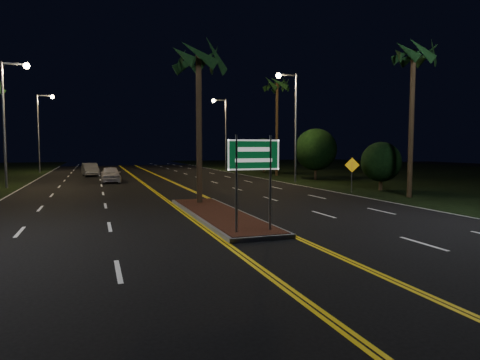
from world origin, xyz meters
name	(u,v)px	position (x,y,z in m)	size (l,w,h in m)	color
ground	(290,256)	(0.00, 0.00, 0.00)	(120.00, 120.00, 0.00)	black
grass_right	(446,175)	(30.00, 25.00, 0.00)	(40.00, 110.00, 0.01)	black
median_island	(219,214)	(0.00, 7.00, 0.08)	(2.25, 10.25, 0.17)	gray
highway_sign	(254,164)	(0.00, 2.80, 2.40)	(1.80, 0.08, 3.20)	gray
streetlight_left_mid	(9,109)	(-10.61, 24.00, 5.66)	(1.91, 0.44, 9.00)	gray
streetlight_left_far	(42,124)	(-10.61, 44.00, 5.66)	(1.91, 0.44, 9.00)	gray
streetlight_right_mid	(292,114)	(10.61, 22.00, 5.66)	(1.91, 0.44, 9.00)	gray
streetlight_right_far	(223,126)	(10.61, 42.00, 5.66)	(1.91, 0.44, 9.00)	gray
palm_median	(199,59)	(0.00, 10.50, 7.28)	(2.40, 2.40, 8.30)	#382819
palm_right_near	(414,55)	(12.50, 10.00, 8.21)	(2.40, 2.40, 9.30)	#382819
palm_right_far	(277,86)	(12.80, 30.00, 9.14)	(2.40, 2.40, 10.30)	#382819
shrub_near	(381,162)	(13.50, 14.00, 1.95)	(2.70, 2.70, 3.30)	#382819
shrub_mid	(316,150)	(14.00, 24.00, 2.73)	(3.78, 3.78, 4.62)	#382819
shrub_far	(264,152)	(13.80, 36.00, 2.34)	(3.24, 3.24, 3.96)	#382819
car_near	(111,173)	(-3.70, 27.10, 0.78)	(2.01, 4.70, 1.57)	white
car_far	(90,168)	(-5.40, 35.97, 0.76)	(1.97, 4.59, 1.53)	silver
warning_sign	(352,170)	(10.80, 13.38, 1.46)	(0.89, 0.38, 2.27)	gray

